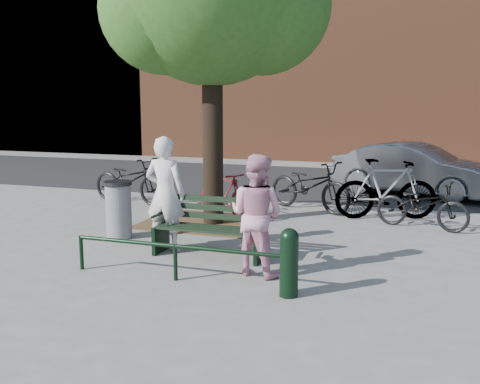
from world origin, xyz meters
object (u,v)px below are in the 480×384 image
at_px(litter_bin, 119,209).
at_px(parked_car, 415,170).
at_px(person_left, 165,194).
at_px(bollard, 289,260).
at_px(park_bench, 211,226).
at_px(bicycle_c, 310,186).
at_px(person_right, 256,215).

height_order(litter_bin, parked_car, parked_car).
bearing_deg(person_left, bollard, 149.02).
bearing_deg(litter_bin, park_bench, -14.76).
bearing_deg(park_bench, parked_car, 66.84).
height_order(bollard, litter_bin, litter_bin).
bearing_deg(person_left, bicycle_c, -111.90).
xyz_separation_m(person_left, bicycle_c, (1.57, 3.95, -0.37)).
relative_size(bollard, litter_bin, 0.85).
bearing_deg(bollard, person_right, 131.80).
height_order(person_right, parked_car, person_right).
height_order(person_right, litter_bin, person_right).
bearing_deg(park_bench, bollard, -40.54).
bearing_deg(park_bench, litter_bin, 165.24).
height_order(person_left, parked_car, person_left).
distance_m(person_left, bollard, 2.85).
height_order(bollard, parked_car, parked_car).
relative_size(park_bench, parked_car, 0.42).
distance_m(person_right, litter_bin, 3.17).
distance_m(person_left, parked_car, 7.74).
relative_size(person_right, bicycle_c, 0.79).
xyz_separation_m(park_bench, person_left, (-0.82, 0.07, 0.46)).
xyz_separation_m(person_right, bollard, (0.65, -0.73, -0.38)).
bearing_deg(parked_car, bicycle_c, 162.20).
bearing_deg(person_left, park_bench, 174.82).
relative_size(bollard, bicycle_c, 0.40).
relative_size(bollard, parked_car, 0.21).
bearing_deg(person_left, litter_bin, -21.42).
height_order(bicycle_c, parked_car, parked_car).
bearing_deg(person_right, park_bench, -20.27).
bearing_deg(bollard, parked_car, 80.82).
bearing_deg(litter_bin, bicycle_c, 52.03).
distance_m(person_right, bicycle_c, 4.67).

